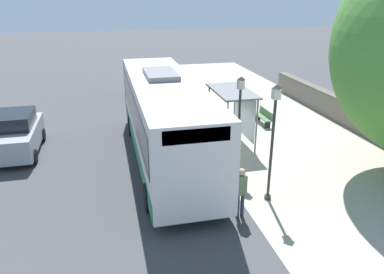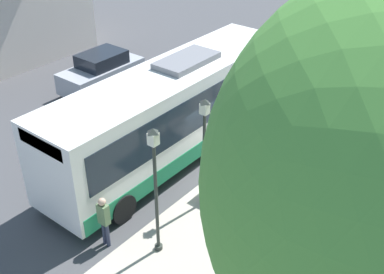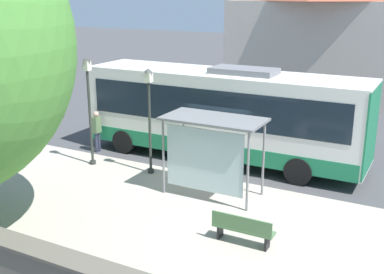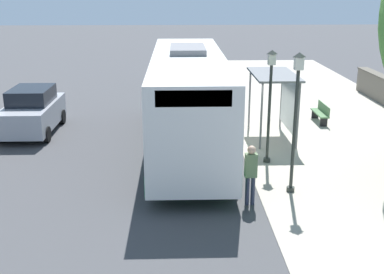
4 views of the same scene
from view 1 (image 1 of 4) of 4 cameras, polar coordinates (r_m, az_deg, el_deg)
The scene contains 11 objects.
ground_plane at distance 17.49m, azimuth 2.26°, elevation -2.26°, with size 120.00×120.00×0.00m, color #424244.
sidewalk_plaza at distance 19.11m, azimuth 15.39°, elevation -0.92°, with size 9.00×44.00×0.02m.
stone_wall at distance 21.07m, azimuth 25.34°, elevation 1.83°, with size 0.60×20.00×1.39m.
bus at distance 16.04m, azimuth -4.17°, elevation 2.96°, with size 2.76×11.34×3.78m.
bus_shelter at distance 17.96m, azimuth 6.59°, elevation 5.68°, with size 1.69×3.29×2.66m.
pedestrian at distance 12.28m, azimuth 7.46°, elevation -7.82°, with size 0.34×0.23×1.77m.
bench at distance 21.29m, azimuth 10.87°, elevation 3.11°, with size 0.40×1.70×0.88m.
street_lamp_near at distance 12.86m, azimuth 12.21°, elevation 0.41°, with size 0.28×0.28×4.22m.
street_lamp_far at distance 15.02m, azimuth 7.22°, elevation 3.18°, with size 0.28×0.28×3.95m.
parked_car_behind_bus at distance 27.06m, azimuth -6.25°, elevation 8.35°, with size 2.01×4.59×2.03m.
parked_car_far_lane at distance 18.81m, azimuth -25.24°, elevation 0.41°, with size 1.99×4.17×1.91m.
Camera 1 is at (4.34, 15.44, 6.98)m, focal length 35.00 mm.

